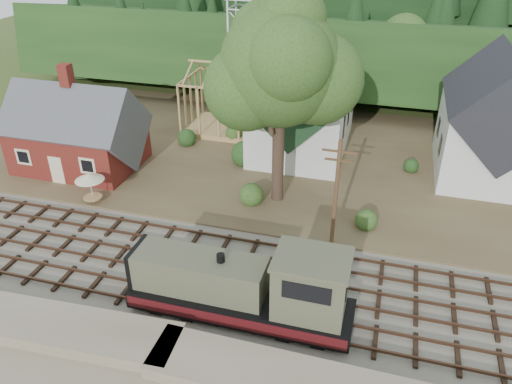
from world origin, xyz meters
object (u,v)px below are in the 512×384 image
(locomotive, at_px, (248,290))
(car_blue, at_px, (115,168))
(car_green, at_px, (37,140))
(patio_set, at_px, (89,178))

(locomotive, height_order, car_blue, locomotive)
(car_blue, distance_m, car_green, 10.36)
(locomotive, distance_m, car_green, 30.43)
(patio_set, bearing_deg, car_blue, 98.95)
(car_blue, relative_size, patio_set, 1.33)
(car_green, relative_size, patio_set, 1.65)
(locomotive, xyz_separation_m, patio_set, (-15.10, 8.56, 0.22))
(car_blue, bearing_deg, car_green, 134.57)
(locomotive, height_order, car_green, locomotive)
(car_green, height_order, patio_set, patio_set)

